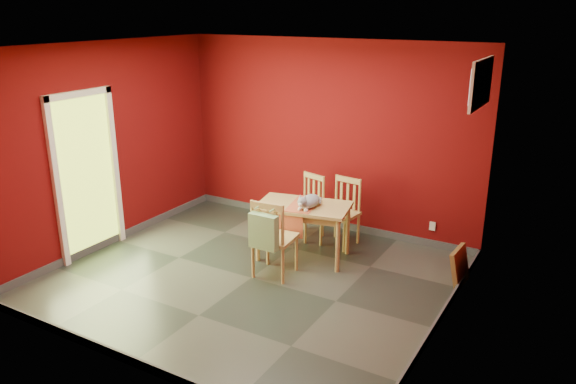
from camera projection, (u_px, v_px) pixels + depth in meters
The scene contains 13 objects.
ground at pixel (251, 278), 6.74m from camera, with size 4.50×4.50×0.00m, color #2D342D.
room_shell at pixel (251, 274), 6.73m from camera, with size 4.50×4.50×4.50m.
doorway at pixel (86, 170), 7.12m from camera, with size 0.06×1.01×2.13m.
window at pixel (481, 83), 5.76m from camera, with size 0.05×0.90×0.50m.
outlet_plate at pixel (432, 226), 7.52m from camera, with size 0.08×0.01×0.12m, color silver.
dining_table at pixel (303, 211), 7.11m from camera, with size 1.27×0.90×0.72m.
table_runner at pixel (299, 211), 7.01m from camera, with size 0.44×0.71×0.33m.
chair_far_left at pixel (307, 205), 7.86m from camera, with size 0.51×0.51×0.88m.
chair_far_right at pixel (342, 211), 7.58m from camera, with size 0.48×0.48×0.92m.
chair_near at pixel (273, 237), 6.65m from camera, with size 0.50×0.50×0.98m.
tote_bag at pixel (264, 232), 6.41m from camera, with size 0.35×0.20×0.49m.
cat at pixel (310, 199), 6.95m from camera, with size 0.23×0.44×0.22m, color slate, non-canonical shape.
picture_frame at pixel (460, 267), 6.53m from camera, with size 0.17×0.45×0.44m.
Camera 1 is at (3.43, -5.03, 3.10)m, focal length 35.00 mm.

